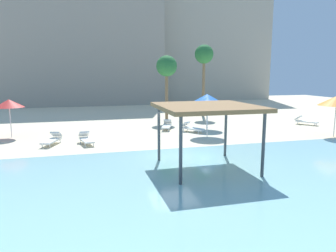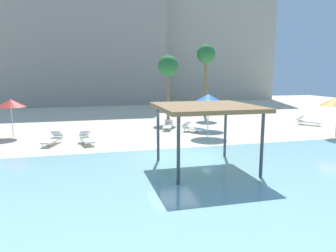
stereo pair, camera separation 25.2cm
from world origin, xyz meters
name	(u,v)px [view 1 (the left image)]	position (x,y,z in m)	size (l,w,h in m)	color
ground_plane	(173,156)	(0.00, 0.00, 0.00)	(80.00, 80.00, 0.00)	beige
lagoon_water	(211,190)	(0.00, -5.25, 0.02)	(44.00, 13.50, 0.04)	#8CC6CC
shade_pavilion	(207,109)	(0.85, -2.57, 2.79)	(4.33, 4.33, 2.97)	#42474C
beach_umbrella_blue_0	(208,102)	(3.83, 4.63, 2.45)	(2.40, 2.40, 2.78)	silver
beach_umbrella_blue_1	(207,98)	(4.91, 7.39, 2.47)	(2.28, 2.28, 2.78)	silver
beach_umbrella_red_2	(9,103)	(-9.44, 7.80, 2.36)	(1.98, 1.98, 2.63)	silver
lounge_chair_0	(52,139)	(-6.49, 4.62, 0.33)	(1.21, 1.99, 0.74)	white
lounge_chair_1	(305,121)	(13.96, 7.19, 0.33)	(1.56, 1.91, 0.74)	white
lounge_chair_2	(167,125)	(1.78, 7.98, 0.33)	(1.24, 1.99, 0.74)	white
lounge_chair_3	(191,128)	(3.28, 6.46, 0.33)	(1.51, 1.93, 0.74)	white
lounge_chair_4	(86,139)	(-4.47, 4.28, 0.33)	(0.98, 1.98, 0.74)	white
palm_tree_0	(204,56)	(7.46, 14.67, 6.10)	(1.90, 1.90, 7.26)	brown
palm_tree_1	(167,68)	(2.92, 12.32, 4.91)	(1.90, 1.90, 6.00)	brown
hotel_block_0	(82,34)	(-4.26, 31.97, 9.93)	(22.03, 8.26, 19.86)	#9E9384
hotel_block_1	(196,39)	(14.44, 36.21, 10.24)	(23.86, 8.32, 20.48)	#B2A893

